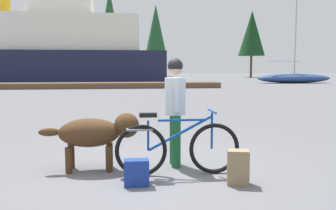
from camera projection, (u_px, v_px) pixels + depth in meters
ground_plane at (159, 172)px, 5.34m from camera, size 160.00×160.00×0.00m
bicycle at (177, 148)px, 5.18m from camera, size 1.78×0.44×0.92m
person_cyclist at (175, 102)px, 5.62m from camera, size 0.32×0.53×1.66m
dog at (96, 133)px, 5.42m from camera, size 1.46×0.50×0.85m
backpack at (238, 167)px, 4.78m from camera, size 0.32×0.26×0.45m
handbag_pannier at (136, 173)px, 4.73m from camera, size 0.32×0.18×0.34m
dock_pier at (91, 85)px, 26.42m from camera, size 18.69×2.04×0.40m
ferry_boat at (39, 51)px, 34.42m from camera, size 23.42×8.44×8.56m
sailboat_moored at (294, 78)px, 34.96m from camera, size 7.26×2.03×9.54m
pine_tree_center at (110, 23)px, 50.94m from camera, size 3.37×3.37×12.38m
pine_tree_far_right at (252, 33)px, 53.82m from camera, size 3.87×3.87×9.74m
pine_tree_mid_back at (156, 30)px, 61.49m from camera, size 3.62×3.62×11.91m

